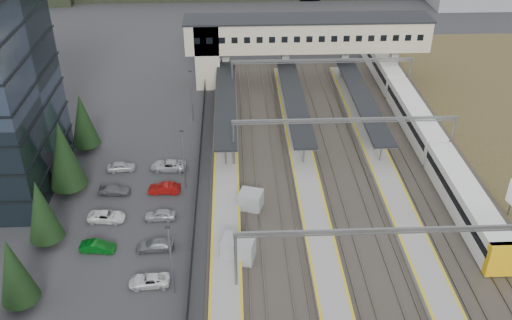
{
  "coord_description": "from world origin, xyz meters",
  "views": [
    {
      "loc": [
        -1.87,
        -48.52,
        39.48
      ],
      "look_at": [
        0.66,
        9.71,
        4.0
      ],
      "focal_mm": 40.0,
      "sensor_mm": 36.0,
      "label": 1
    }
  ],
  "objects_px": {
    "relay_cabin_near": "(238,250)",
    "footbridge": "(290,37)",
    "train": "(414,119)",
    "relay_cabin_far": "(251,200)"
  },
  "relations": [
    {
      "from": "relay_cabin_near",
      "to": "train",
      "type": "relative_size",
      "value": 0.06
    },
    {
      "from": "relay_cabin_near",
      "to": "footbridge",
      "type": "bearing_deg",
      "value": 78.3
    },
    {
      "from": "relay_cabin_near",
      "to": "train",
      "type": "distance_m",
      "value": 37.09
    },
    {
      "from": "relay_cabin_near",
      "to": "relay_cabin_far",
      "type": "bearing_deg",
      "value": 79.78
    },
    {
      "from": "train",
      "to": "relay_cabin_far",
      "type": "bearing_deg",
      "value": -143.45
    },
    {
      "from": "relay_cabin_near",
      "to": "relay_cabin_far",
      "type": "relative_size",
      "value": 1.21
    },
    {
      "from": "train",
      "to": "footbridge",
      "type": "bearing_deg",
      "value": 130.99
    },
    {
      "from": "footbridge",
      "to": "train",
      "type": "xyz_separation_m",
      "value": [
        16.3,
        -18.76,
        -5.81
      ]
    },
    {
      "from": "relay_cabin_near",
      "to": "footbridge",
      "type": "height_order",
      "value": "footbridge"
    },
    {
      "from": "relay_cabin_far",
      "to": "footbridge",
      "type": "xyz_separation_m",
      "value": [
        7.82,
        36.64,
        6.75
      ]
    }
  ]
}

